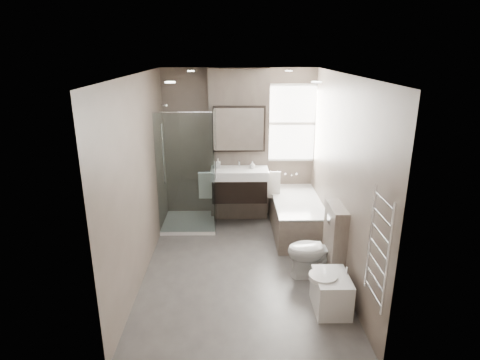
{
  "coord_description": "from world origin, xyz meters",
  "views": [
    {
      "loc": [
        -0.1,
        -4.92,
        2.89
      ],
      "look_at": [
        -0.01,
        0.15,
        1.23
      ],
      "focal_mm": 30.0,
      "sensor_mm": 36.0,
      "label": 1
    }
  ],
  "objects_px": {
    "bidet": "(331,292)",
    "toilet": "(315,250)",
    "vanity": "(239,184)",
    "bathtub": "(296,214)"
  },
  "relations": [
    {
      "from": "bidet",
      "to": "toilet",
      "type": "bearing_deg",
      "value": 93.44
    },
    {
      "from": "vanity",
      "to": "toilet",
      "type": "bearing_deg",
      "value": -59.63
    },
    {
      "from": "vanity",
      "to": "bathtub",
      "type": "height_order",
      "value": "vanity"
    },
    {
      "from": "vanity",
      "to": "bidet",
      "type": "relative_size",
      "value": 1.71
    },
    {
      "from": "vanity",
      "to": "bathtub",
      "type": "distance_m",
      "value": 1.07
    },
    {
      "from": "bathtub",
      "to": "toilet",
      "type": "distance_m",
      "value": 1.33
    },
    {
      "from": "bidet",
      "to": "vanity",
      "type": "bearing_deg",
      "value": 113.05
    },
    {
      "from": "vanity",
      "to": "bidet",
      "type": "bearing_deg",
      "value": -66.95
    },
    {
      "from": "toilet",
      "to": "bidet",
      "type": "relative_size",
      "value": 1.33
    },
    {
      "from": "toilet",
      "to": "bidet",
      "type": "distance_m",
      "value": 0.74
    }
  ]
}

